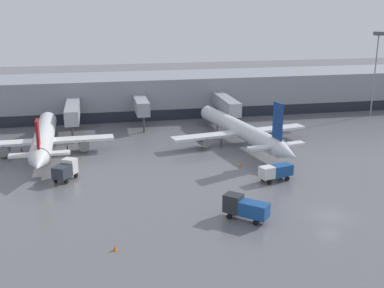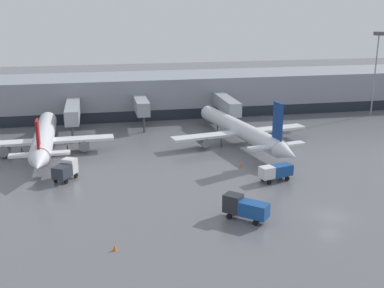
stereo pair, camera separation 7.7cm
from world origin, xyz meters
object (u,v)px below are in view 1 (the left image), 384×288
Objects in this scene: parked_jet_3 at (44,138)px; traffic_cone_0 at (240,164)px; service_truck_1 at (245,207)px; apron_light_mast_1 at (377,50)px; service_truck_0 at (65,169)px; service_truck_2 at (276,171)px; traffic_cone_1 at (115,248)px; parked_jet_0 at (241,130)px.

parked_jet_3 is 33.94m from traffic_cone_0.
apron_light_mast_1 is at bearing -91.21° from service_truck_1.
apron_light_mast_1 is (67.91, 30.16, 13.30)m from service_truck_0.
service_truck_1 is 7.57× the size of traffic_cone_0.
service_truck_2 is 8.60× the size of traffic_cone_1.
parked_jet_3 is 14.46m from service_truck_0.
service_truck_0 is (-30.89, -13.15, -1.07)m from parked_jet_0.
parked_jet_3 reaches higher than traffic_cone_0.
service_truck_1 is 16.44m from traffic_cone_1.
service_truck_1 is 68.25m from apron_light_mast_1.
service_truck_1 reaches higher than traffic_cone_0.
service_truck_2 is 7.72× the size of traffic_cone_0.
parked_jet_3 is at bearing -45.79° from service_truck_2.
traffic_cone_0 reaches higher than traffic_cone_1.
traffic_cone_0 is at bearing -63.28° from service_truck_1.
traffic_cone_1 is (-15.75, -4.51, -1.33)m from service_truck_1.
apron_light_mast_1 reaches higher than parked_jet_3.
parked_jet_3 is 1.77× the size of apron_light_mast_1.
service_truck_0 is at bearing -27.35° from service_truck_2.
parked_jet_0 is 33.58m from service_truck_0.
traffic_cone_1 is at bearing -166.23° from parked_jet_3.
apron_light_mast_1 reaches higher than service_truck_2.
service_truck_1 reaches higher than service_truck_2.
service_truck_2 is (8.46, 11.78, -0.15)m from service_truck_1.
parked_jet_0 is 52.58× the size of traffic_cone_0.
traffic_cone_0 is 31.62m from traffic_cone_1.
service_truck_2 is at bearing -83.32° from service_truck_1.
service_truck_0 is at bearing 102.84° from parked_jet_0.
apron_light_mast_1 is (37.69, 36.73, 13.45)m from service_truck_2.
traffic_cone_0 is 52.40m from apron_light_mast_1.
parked_jet_0 reaches higher than service_truck_2.
service_truck_1 is at bearing -99.79° from service_truck_0.
parked_jet_0 is 42.54m from apron_light_mast_1.
service_truck_2 reaches higher than traffic_cone_1.
traffic_cone_0 is at bearing 152.85° from parked_jet_0.
service_truck_0 is at bearing -156.05° from apron_light_mast_1.
traffic_cone_0 is at bearing -114.44° from parked_jet_3.
traffic_cone_1 is (-21.09, -23.56, -0.04)m from traffic_cone_0.
apron_light_mast_1 reaches higher than parked_jet_0.
apron_light_mast_1 is at bearing -78.87° from parked_jet_3.
parked_jet_0 is 43.82m from traffic_cone_1.
service_truck_0 is at bearing -165.09° from parked_jet_3.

